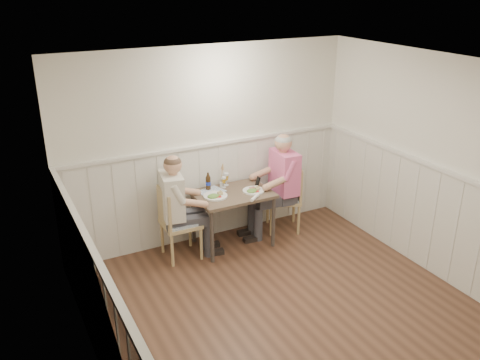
{
  "coord_description": "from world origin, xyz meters",
  "views": [
    {
      "loc": [
        -2.57,
        -3.57,
        3.37
      ],
      "look_at": [
        0.15,
        1.64,
        1.0
      ],
      "focal_mm": 38.0,
      "sensor_mm": 36.0,
      "label": 1
    }
  ],
  "objects": [
    {
      "name": "man_in_pink",
      "position": [
        0.9,
        1.86,
        0.61
      ],
      "size": [
        0.69,
        0.48,
        1.46
      ],
      "color": "#3F3F47",
      "rests_on": "ground"
    },
    {
      "name": "ground_plane",
      "position": [
        0.0,
        0.0,
        0.0
      ],
      "size": [
        4.5,
        4.5,
        0.0
      ],
      "primitive_type": "plane",
      "color": "#4A2E20"
    },
    {
      "name": "beer_glass_a",
      "position": [
        0.18,
        2.11,
        0.87
      ],
      "size": [
        0.07,
        0.07,
        0.17
      ],
      "color": "silver",
      "rests_on": "dining_table"
    },
    {
      "name": "chair_right",
      "position": [
        1.03,
        1.89,
        0.51
      ],
      "size": [
        0.59,
        0.59,
        0.95
      ],
      "color": "tan",
      "rests_on": "ground"
    },
    {
      "name": "chair_left",
      "position": [
        -0.64,
        1.86,
        0.52
      ],
      "size": [
        0.46,
        0.46,
        0.95
      ],
      "color": "tan",
      "rests_on": "ground"
    },
    {
      "name": "grass_vase",
      "position": [
        0.1,
        2.08,
        0.91
      ],
      "size": [
        0.04,
        0.04,
        0.35
      ],
      "color": "silver",
      "rests_on": "dining_table"
    },
    {
      "name": "rolled_napkin",
      "position": [
        0.3,
        1.53,
        0.77
      ],
      "size": [
        0.19,
        0.16,
        0.04
      ],
      "color": "white",
      "rests_on": "dining_table"
    },
    {
      "name": "room_shell",
      "position": [
        0.0,
        0.0,
        1.52
      ],
      "size": [
        4.04,
        4.54,
        2.6
      ],
      "color": "white",
      "rests_on": "ground"
    },
    {
      "name": "plate_diner",
      "position": [
        -0.12,
        1.82,
        0.77
      ],
      "size": [
        0.31,
        0.31,
        0.08
      ],
      "color": "white",
      "rests_on": "dining_table"
    },
    {
      "name": "dining_table",
      "position": [
        0.15,
        1.84,
        0.65
      ],
      "size": [
        0.99,
        0.7,
        0.75
      ],
      "color": "brown",
      "rests_on": "ground"
    },
    {
      "name": "plate_man",
      "position": [
        0.4,
        1.75,
        0.77
      ],
      "size": [
        0.28,
        0.28,
        0.07
      ],
      "color": "white",
      "rests_on": "dining_table"
    },
    {
      "name": "diner_cream",
      "position": [
        -0.63,
        1.87,
        0.59
      ],
      "size": [
        0.7,
        0.49,
        1.4
      ],
      "color": "#3F3F47",
      "rests_on": "ground"
    },
    {
      "name": "beer_glass_b",
      "position": [
        0.12,
        2.05,
        0.85
      ],
      "size": [
        0.06,
        0.06,
        0.15
      ],
      "color": "silver",
      "rests_on": "dining_table"
    },
    {
      "name": "gingham_mat",
      "position": [
        -0.09,
        2.0,
        0.75
      ],
      "size": [
        0.38,
        0.34,
        0.01
      ],
      "color": "#5679A4",
      "rests_on": "dining_table"
    },
    {
      "name": "wainscot",
      "position": [
        0.0,
        0.69,
        0.69
      ],
      "size": [
        4.0,
        4.49,
        1.34
      ],
      "color": "white",
      "rests_on": "ground"
    },
    {
      "name": "beer_bottle",
      "position": [
        -0.09,
        2.08,
        0.86
      ],
      "size": [
        0.07,
        0.07,
        0.24
      ],
      "color": "#321F0D",
      "rests_on": "dining_table"
    }
  ]
}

